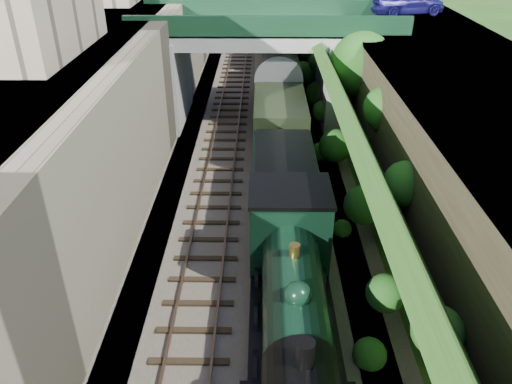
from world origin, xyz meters
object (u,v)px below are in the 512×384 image
tree (363,66)px  tender (284,188)px  car_blue (406,1)px  locomotive (293,295)px  road_bridge (274,60)px

tree → tender: 10.33m
car_blue → tender: bearing=135.6°
locomotive → tender: 7.37m
road_bridge → tender: size_ratio=2.67×
road_bridge → car_blue: 9.79m
locomotive → road_bridge: bearing=90.8°
car_blue → tender: 18.45m
tree → tender: bearing=-118.5°
locomotive → car_blue: bearing=69.7°
car_blue → locomotive: size_ratio=0.48×
car_blue → locomotive: 24.89m
tree → tender: size_ratio=1.10×
tender → locomotive: bearing=-90.0°
road_bridge → locomotive: size_ratio=1.56×
car_blue → locomotive: car_blue is taller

